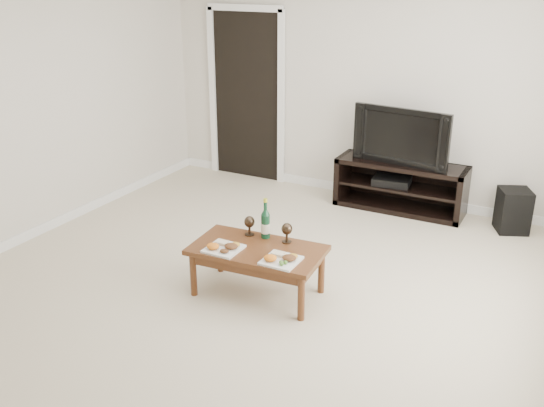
{
  "coord_description": "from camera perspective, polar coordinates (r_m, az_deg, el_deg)",
  "views": [
    {
      "loc": [
        2.22,
        -3.75,
        2.55
      ],
      "look_at": [
        0.03,
        0.41,
        0.7
      ],
      "focal_mm": 40.0,
      "sensor_mm": 36.0,
      "label": 1
    }
  ],
  "objects": [
    {
      "name": "subwoofer",
      "position": [
        6.65,
        21.75,
        -0.62
      ],
      "size": [
        0.39,
        0.39,
        0.45
      ],
      "primitive_type": "cube",
      "rotation": [
        0.0,
        0.0,
        0.41
      ],
      "color": "black",
      "rests_on": "ground"
    },
    {
      "name": "back_wall",
      "position": [
        7.0,
        8.98,
        10.93
      ],
      "size": [
        5.0,
        0.04,
        2.6
      ],
      "primitive_type": "cube",
      "color": "beige",
      "rests_on": "ground"
    },
    {
      "name": "doorway",
      "position": [
        7.66,
        -2.39,
        9.97
      ],
      "size": [
        0.9,
        0.02,
        2.05
      ],
      "primitive_type": "cube",
      "color": "black",
      "rests_on": "ground"
    },
    {
      "name": "goblet_right",
      "position": [
        4.98,
        1.41,
        -2.78
      ],
      "size": [
        0.09,
        0.09,
        0.17
      ],
      "primitive_type": null,
      "color": "#34281C",
      "rests_on": "coffee_table"
    },
    {
      "name": "media_console",
      "position": [
        6.86,
        11.98,
        1.62
      ],
      "size": [
        1.42,
        0.45,
        0.55
      ],
      "primitive_type": "cube",
      "color": "black",
      "rests_on": "ground"
    },
    {
      "name": "plate_left",
      "position": [
        4.88,
        -4.58,
        -4.01
      ],
      "size": [
        0.27,
        0.27,
        0.07
      ],
      "primitive_type": "cube",
      "color": "white",
      "rests_on": "coffee_table"
    },
    {
      "name": "wine_bottle",
      "position": [
        5.03,
        -0.62,
        -1.4
      ],
      "size": [
        0.07,
        0.07,
        0.35
      ],
      "primitive_type": "cylinder",
      "color": "#0F3A21",
      "rests_on": "coffee_table"
    },
    {
      "name": "goblet_left",
      "position": [
        5.12,
        -2.13,
        -2.1
      ],
      "size": [
        0.09,
        0.09,
        0.17
      ],
      "primitive_type": null,
      "color": "#34281C",
      "rests_on": "coffee_table"
    },
    {
      "name": "floor",
      "position": [
        5.05,
        -2.5,
        -8.86
      ],
      "size": [
        5.5,
        5.5,
        0.0
      ],
      "primitive_type": "plane",
      "color": "beige",
      "rests_on": "ground"
    },
    {
      "name": "av_receiver",
      "position": [
        6.86,
        11.21,
        2.12
      ],
      "size": [
        0.43,
        0.34,
        0.08
      ],
      "primitive_type": "cube",
      "rotation": [
        0.0,
        0.0,
        0.11
      ],
      "color": "black",
      "rests_on": "media_console"
    },
    {
      "name": "plate_right",
      "position": [
        4.68,
        0.86,
        -5.12
      ],
      "size": [
        0.27,
        0.27,
        0.07
      ],
      "primitive_type": "cube",
      "color": "white",
      "rests_on": "coffee_table"
    },
    {
      "name": "television",
      "position": [
        6.69,
        12.36,
        6.33
      ],
      "size": [
        1.08,
        0.27,
        0.62
      ],
      "primitive_type": "imported",
      "rotation": [
        0.0,
        0.0,
        -0.12
      ],
      "color": "black",
      "rests_on": "media_console"
    },
    {
      "name": "coffee_table",
      "position": [
        5.01,
        -1.37,
        -6.36
      ],
      "size": [
        1.11,
        0.66,
        0.42
      ],
      "primitive_type": "cube",
      "rotation": [
        0.0,
        0.0,
        0.07
      ],
      "color": "#532B17",
      "rests_on": "ground"
    }
  ]
}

